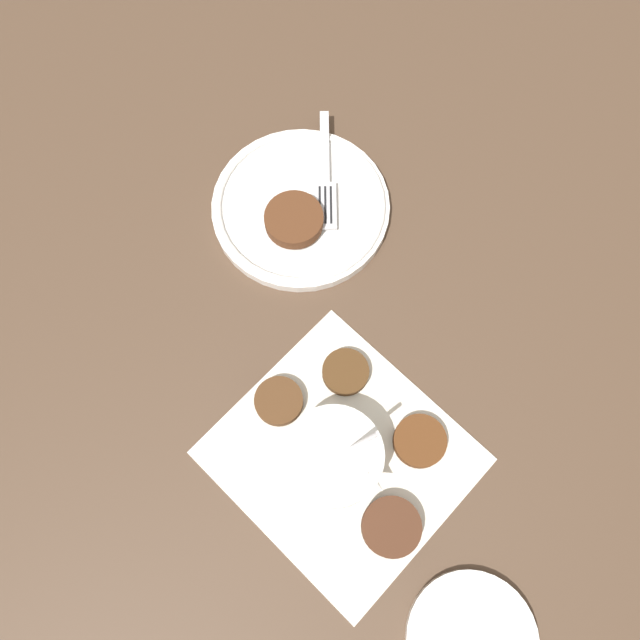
{
  "coord_description": "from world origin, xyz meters",
  "views": [
    {
      "loc": [
        0.05,
        -0.07,
        0.74
      ],
      "look_at": [
        -0.09,
        0.13,
        0.02
      ],
      "focal_mm": 35.0,
      "sensor_mm": 36.0,
      "label": 1
    }
  ],
  "objects_px": {
    "sauce_bowl": "(335,457)",
    "fork": "(325,182)",
    "fritter_on_plate": "(294,220)",
    "extra_saucer": "(472,640)",
    "serving_plate": "(301,207)"
  },
  "relations": [
    {
      "from": "sauce_bowl",
      "to": "serving_plate",
      "type": "height_order",
      "value": "sauce_bowl"
    },
    {
      "from": "extra_saucer",
      "to": "sauce_bowl",
      "type": "bearing_deg",
      "value": 162.82
    },
    {
      "from": "fritter_on_plate",
      "to": "extra_saucer",
      "type": "height_order",
      "value": "fritter_on_plate"
    },
    {
      "from": "serving_plate",
      "to": "sauce_bowl",
      "type": "bearing_deg",
      "value": -47.2
    },
    {
      "from": "sauce_bowl",
      "to": "fork",
      "type": "height_order",
      "value": "sauce_bowl"
    },
    {
      "from": "extra_saucer",
      "to": "serving_plate",
      "type": "bearing_deg",
      "value": 145.32
    },
    {
      "from": "fritter_on_plate",
      "to": "extra_saucer",
      "type": "xyz_separation_m",
      "value": [
        0.44,
        -0.28,
        -0.02
      ]
    },
    {
      "from": "fritter_on_plate",
      "to": "fork",
      "type": "relative_size",
      "value": 0.48
    },
    {
      "from": "fork",
      "to": "extra_saucer",
      "type": "relative_size",
      "value": 1.12
    },
    {
      "from": "fork",
      "to": "serving_plate",
      "type": "bearing_deg",
      "value": -101.98
    },
    {
      "from": "sauce_bowl",
      "to": "serving_plate",
      "type": "bearing_deg",
      "value": 132.8
    },
    {
      "from": "serving_plate",
      "to": "fork",
      "type": "distance_m",
      "value": 0.05
    },
    {
      "from": "sauce_bowl",
      "to": "fork",
      "type": "relative_size",
      "value": 0.78
    },
    {
      "from": "sauce_bowl",
      "to": "fritter_on_plate",
      "type": "distance_m",
      "value": 0.3
    },
    {
      "from": "fritter_on_plate",
      "to": "serving_plate",
      "type": "bearing_deg",
      "value": 110.98
    }
  ]
}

